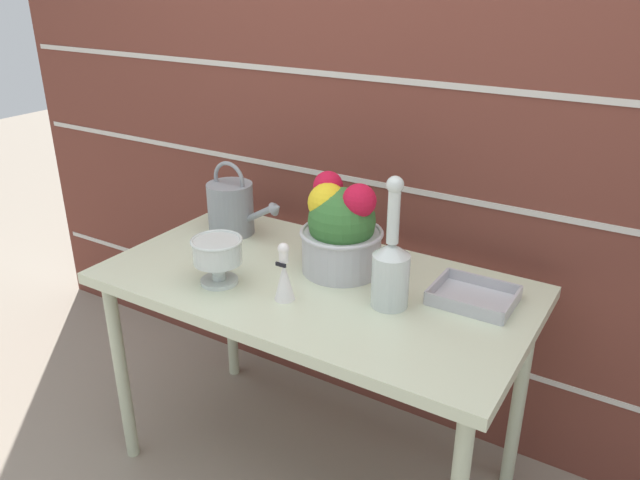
{
  "coord_description": "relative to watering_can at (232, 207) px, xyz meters",
  "views": [
    {
      "loc": [
        0.9,
        -1.43,
        1.62
      ],
      "look_at": [
        0.0,
        0.03,
        0.86
      ],
      "focal_mm": 35.0,
      "sensor_mm": 36.0,
      "label": 1
    }
  ],
  "objects": [
    {
      "name": "crystal_pedestal_bowl",
      "position": [
        0.21,
        -0.33,
        -0.0
      ],
      "size": [
        0.16,
        0.16,
        0.14
      ],
      "color": "silver",
      "rests_on": "patio_table"
    },
    {
      "name": "flower_planter",
      "position": [
        0.48,
        -0.06,
        0.04
      ],
      "size": [
        0.26,
        0.26,
        0.3
      ],
      "color": "#BCBCC1",
      "rests_on": "patio_table"
    },
    {
      "name": "wire_tray",
      "position": [
        0.9,
        -0.03,
        -0.09
      ],
      "size": [
        0.23,
        0.19,
        0.04
      ],
      "color": "#B7B7BC",
      "rests_on": "patio_table"
    },
    {
      "name": "brick_wall",
      "position": [
        0.44,
        0.32,
        0.26
      ],
      "size": [
        3.6,
        0.08,
        2.2
      ],
      "color": "brown",
      "rests_on": "ground_plane"
    },
    {
      "name": "glass_decanter",
      "position": [
        0.71,
        -0.18,
        0.02
      ],
      "size": [
        0.11,
        0.11,
        0.38
      ],
      "color": "silver",
      "rests_on": "patio_table"
    },
    {
      "name": "watering_can",
      "position": [
        0.0,
        0.0,
        0.0
      ],
      "size": [
        0.31,
        0.16,
        0.26
      ],
      "color": "gray",
      "rests_on": "patio_table"
    },
    {
      "name": "patio_table",
      "position": [
        0.44,
        -0.16,
        -0.17
      ],
      "size": [
        1.31,
        0.7,
        0.74
      ],
      "color": "beige",
      "rests_on": "ground_plane"
    },
    {
      "name": "figurine_vase",
      "position": [
        0.44,
        -0.31,
        -0.03
      ],
      "size": [
        0.06,
        0.06,
        0.18
      ],
      "color": "white",
      "rests_on": "patio_table"
    },
    {
      "name": "ground_plane",
      "position": [
        0.44,
        -0.16,
        -0.84
      ],
      "size": [
        12.0,
        12.0,
        0.0
      ],
      "primitive_type": "plane",
      "color": "gray"
    }
  ]
}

